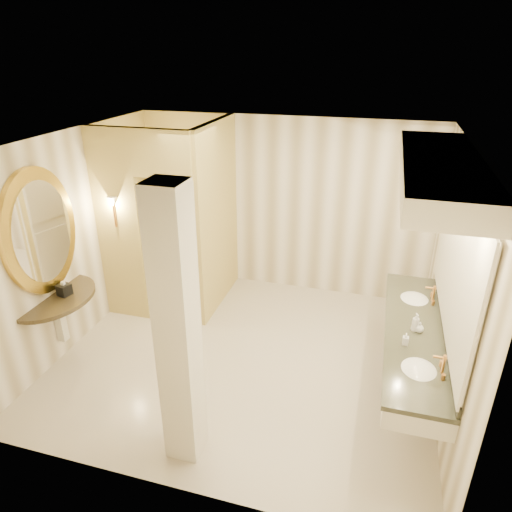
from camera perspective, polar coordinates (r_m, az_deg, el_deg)
The scene contains 16 objects.
floor at distance 5.96m, azimuth -1.31°, elevation -12.35°, with size 4.50×4.50×0.00m, color beige.
ceiling at distance 4.82m, azimuth -1.63°, elevation 14.08°, with size 4.50×4.50×0.00m, color silver.
wall_back at distance 7.05m, azimuth 3.38°, elevation 6.21°, with size 4.50×0.02×2.70m, color white.
wall_front at distance 3.67m, azimuth -10.97°, elevation -13.59°, with size 4.50×0.02×2.70m, color white.
wall_left at distance 6.25m, azimuth -21.59°, elevation 1.92°, with size 0.02×4.00×2.70m, color white.
wall_right at distance 5.12m, azimuth 23.42°, elevation -3.47°, with size 0.02×4.00×2.70m, color white.
toilet_closet at distance 6.45m, azimuth -8.44°, elevation 4.49°, with size 1.50×1.55×2.70m.
wall_sconce at distance 6.26m, azimuth -17.46°, elevation 6.35°, with size 0.14×0.14×0.42m.
vanity at distance 4.81m, azimuth 21.01°, elevation -1.15°, with size 0.75×2.68×2.09m.
console_shelf at distance 5.79m, azimuth -24.81°, elevation -0.44°, with size 1.13×1.13×2.02m.
pillar at distance 4.04m, azimuth -9.76°, elevation -9.50°, with size 0.31×0.31×2.70m, color white.
tissue_box at distance 5.93m, azimuth -22.85°, elevation -3.90°, with size 0.14×0.14×0.14m, color black.
toilet at distance 7.63m, azimuth -11.29°, elevation -0.52°, with size 0.43×0.76×0.78m, color white.
soap_bottle_a at distance 4.86m, azimuth 18.21°, elevation -9.82°, with size 0.06×0.06×0.13m, color beige.
soap_bottle_b at distance 5.10m, azimuth 19.76°, elevation -8.37°, with size 0.09×0.09×0.12m, color silver.
soap_bottle_c at distance 5.08m, azimuth 19.32°, elevation -7.82°, with size 0.08×0.08×0.21m, color #C6B28C.
Camera 1 is at (1.42, -4.52, 3.61)m, focal length 32.00 mm.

